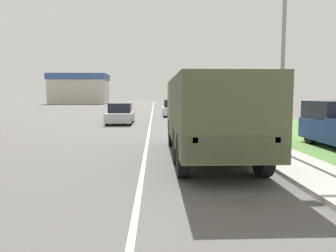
{
  "coord_description": "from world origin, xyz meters",
  "views": [
    {
      "loc": [
        0.35,
        0.73,
        2.1
      ],
      "look_at": [
        0.84,
        12.93,
        0.94
      ],
      "focal_mm": 35.0,
      "sensor_mm": 36.0,
      "label": 1
    }
  ],
  "objects": [
    {
      "name": "sidewalk_right",
      "position": [
        4.5,
        40.0,
        0.06
      ],
      "size": [
        1.8,
        120.0,
        0.12
      ],
      "color": "#ADAAA3",
      "rests_on": "ground"
    },
    {
      "name": "grass_strip_right",
      "position": [
        8.9,
        40.0,
        0.01
      ],
      "size": [
        7.0,
        120.0,
        0.02
      ],
      "color": "#56843D",
      "rests_on": "ground"
    },
    {
      "name": "car_second_ahead",
      "position": [
        2.06,
        33.1,
        0.73
      ],
      "size": [
        1.87,
        4.28,
        1.63
      ],
      "color": "silver",
      "rests_on": "ground"
    },
    {
      "name": "building_distant",
      "position": [
        -17.47,
        79.02,
        3.54
      ],
      "size": [
        13.22,
        8.71,
        6.99
      ],
      "color": "beige",
      "rests_on": "ground"
    },
    {
      "name": "lamp_post",
      "position": [
        4.52,
        11.95,
        3.8
      ],
      "size": [
        1.69,
        0.24,
        6.08
      ],
      "color": "gray",
      "rests_on": "sidewalk_right"
    },
    {
      "name": "car_nearest_ahead",
      "position": [
        -2.19,
        24.79,
        0.67
      ],
      "size": [
        1.82,
        4.14,
        1.49
      ],
      "color": "#B7BABF",
      "rests_on": "ground"
    },
    {
      "name": "ground_plane",
      "position": [
        0.0,
        40.0,
        0.0
      ],
      "size": [
        180.0,
        180.0,
        0.0
      ],
      "primitive_type": "plane",
      "color": "#565451"
    },
    {
      "name": "lane_centre_stripe",
      "position": [
        0.0,
        40.0,
        0.0
      ],
      "size": [
        0.12,
        120.0,
        0.0
      ],
      "color": "silver",
      "rests_on": "ground"
    },
    {
      "name": "military_truck",
      "position": [
        2.09,
        11.37,
        1.55
      ],
      "size": [
        2.37,
        7.7,
        2.64
      ],
      "color": "#606647",
      "rests_on": "ground"
    }
  ]
}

